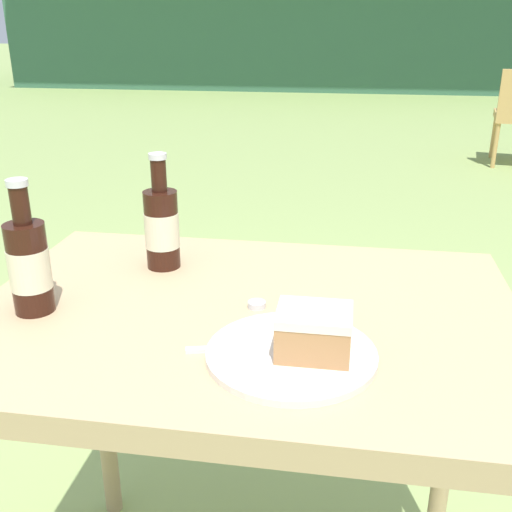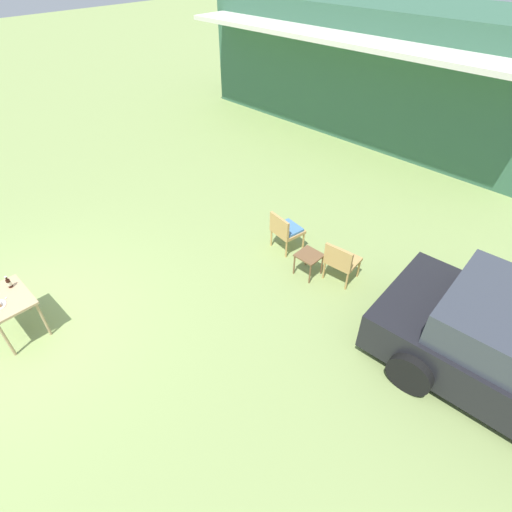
{
  "view_description": "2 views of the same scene",
  "coord_description": "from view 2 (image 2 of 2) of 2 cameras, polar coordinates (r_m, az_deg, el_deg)",
  "views": [
    {
      "loc": [
        0.15,
        -0.83,
        1.14
      ],
      "look_at": [
        0.0,
        0.1,
        0.77
      ],
      "focal_mm": 42.0,
      "sensor_mm": 36.0,
      "label": 1
    },
    {
      "loc": [
        5.47,
        -0.39,
        4.87
      ],
      "look_at": [
        2.1,
        3.08,
        0.9
      ],
      "focal_mm": 28.0,
      "sensor_mm": 36.0,
      "label": 2
    }
  ],
  "objects": [
    {
      "name": "cola_bottle_near",
      "position": [
        6.98,
        -31.81,
        -3.31
      ],
      "size": [
        0.06,
        0.06,
        0.21
      ],
      "color": "black",
      "rests_on": "patio_table"
    },
    {
      "name": "ground_plane",
      "position": [
        7.34,
        -30.27,
        -9.15
      ],
      "size": [
        60.0,
        60.0,
        0.0
      ],
      "primitive_type": "plane",
      "color": "#8CA35B"
    },
    {
      "name": "cabin_building",
      "position": [
        13.69,
        17.08,
        24.52
      ],
      "size": [
        10.28,
        4.77,
        3.38
      ],
      "color": "#38664C",
      "rests_on": "ground_plane"
    },
    {
      "name": "garden_side_table",
      "position": [
        7.11,
        7.56,
        -0.22
      ],
      "size": [
        0.41,
        0.4,
        0.44
      ],
      "color": "brown",
      "rests_on": "ground_plane"
    },
    {
      "name": "wicker_chair_plain",
      "position": [
        7.03,
        12.08,
        -0.54
      ],
      "size": [
        0.55,
        0.53,
        0.79
      ],
      "rotation": [
        0.0,
        0.0,
        3.23
      ],
      "color": "tan",
      "rests_on": "ground_plane"
    },
    {
      "name": "wicker_chair_cushioned",
      "position": [
        7.62,
        4.26,
        3.85
      ],
      "size": [
        0.58,
        0.56,
        0.79
      ],
      "rotation": [
        0.0,
        0.0,
        2.98
      ],
      "color": "tan",
      "rests_on": "ground_plane"
    },
    {
      "name": "patio_table",
      "position": [
        6.93,
        -31.97,
        -5.58
      ],
      "size": [
        0.85,
        0.61,
        0.72
      ],
      "color": "tan",
      "rests_on": "ground_plane"
    },
    {
      "name": "loose_bottle_cap",
      "position": [
        6.86,
        -32.12,
        -5.1
      ],
      "size": [
        0.03,
        0.03,
        0.01
      ],
      "color": "silver",
      "rests_on": "patio_table"
    }
  ]
}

